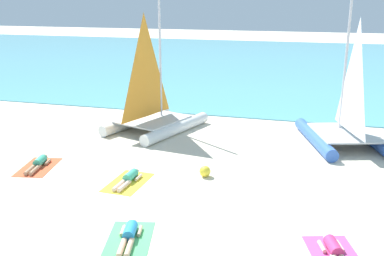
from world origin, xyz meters
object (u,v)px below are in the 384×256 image
at_px(sailboat_white, 154,112).
at_px(towel_leftmost, 38,167).
at_px(sunbather_leftmost, 39,163).
at_px(towel_center_left, 128,182).
at_px(sunbather_center_left, 129,178).
at_px(towel_center_right, 129,240).
at_px(sunbather_center_right, 129,234).
at_px(sailboat_blue, 345,125).
at_px(beach_ball, 205,171).
at_px(sunbather_rightmost, 335,251).

xyz_separation_m(sailboat_white, towel_leftmost, (-2.41, -5.46, -0.87)).
xyz_separation_m(sunbather_leftmost, towel_center_left, (3.67, -0.46, -0.13)).
bearing_deg(sunbather_center_left, towel_center_left, -90.00).
distance_m(sunbather_center_left, towel_center_right, 3.72).
distance_m(sailboat_white, towel_center_right, 9.64).
height_order(sunbather_leftmost, sunbather_center_right, same).
bearing_deg(towel_leftmost, towel_center_left, -6.17).
xyz_separation_m(towel_center_left, towel_center_right, (1.48, -3.35, 0.00)).
distance_m(sailboat_blue, towel_leftmost, 12.07).
height_order(sailboat_white, towel_center_right, sailboat_white).
distance_m(towel_center_right, beach_ball, 4.61).
relative_size(sunbather_center_right, beach_ball, 4.09).
bearing_deg(sailboat_white, towel_leftmost, -95.40).
height_order(sailboat_white, beach_ball, sailboat_white).
height_order(sailboat_white, sunbather_center_left, sailboat_white).
xyz_separation_m(sailboat_white, sunbather_center_left, (1.26, -5.79, -0.74)).
bearing_deg(sunbather_center_left, sunbather_rightmost, -20.39).
distance_m(sunbather_center_left, sunbather_center_right, 3.65).
bearing_deg(sunbather_rightmost, sunbather_center_left, 139.77).
bearing_deg(sunbather_rightmost, beach_ball, 119.75).
bearing_deg(towel_center_left, sunbather_leftmost, 172.84).
bearing_deg(sunbather_leftmost, towel_center_left, -17.99).
bearing_deg(sunbather_rightmost, sunbather_leftmost, 145.57).
bearing_deg(sunbather_center_right, towel_center_right, -90.00).
xyz_separation_m(sailboat_white, sunbather_center_right, (2.72, -9.13, -0.74)).
bearing_deg(sunbather_center_right, sailboat_blue, 46.05).
xyz_separation_m(sunbather_leftmost, sunbather_center_left, (3.68, -0.39, 0.00)).
distance_m(towel_leftmost, towel_center_right, 6.36).
relative_size(sunbather_center_left, sunbather_center_right, 1.00).
height_order(sunbather_leftmost, sunbather_rightmost, same).
height_order(sailboat_blue, beach_ball, sailboat_blue).
bearing_deg(sunbather_rightmost, sunbather_center_right, 169.82).
height_order(towel_leftmost, beach_ball, beach_ball).
bearing_deg(sunbather_center_left, sunbather_leftmost, 176.43).
relative_size(sailboat_white, sunbather_center_left, 3.74).
distance_m(towel_leftmost, beach_ball, 6.04).
height_order(towel_center_left, sunbather_center_left, sunbather_center_left).
bearing_deg(towel_center_left, sunbather_center_left, 87.44).
distance_m(sailboat_blue, sunbather_rightmost, 8.72).
relative_size(towel_leftmost, sunbather_leftmost, 1.22).
bearing_deg(sunbather_center_left, sunbather_center_right, -63.82).
height_order(sailboat_white, sunbather_leftmost, sailboat_white).
distance_m(towel_leftmost, sunbather_center_left, 3.68).
relative_size(sunbather_leftmost, towel_center_right, 0.82).
height_order(sunbather_leftmost, beach_ball, beach_ball).
bearing_deg(sunbather_center_left, towel_leftmost, 177.43).
bearing_deg(towel_leftmost, sunbather_rightmost, -16.83).
bearing_deg(towel_center_left, towel_leftmost, 173.83).
height_order(sunbather_center_right, beach_ball, beach_ball).
bearing_deg(towel_center_right, sailboat_blue, 59.52).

